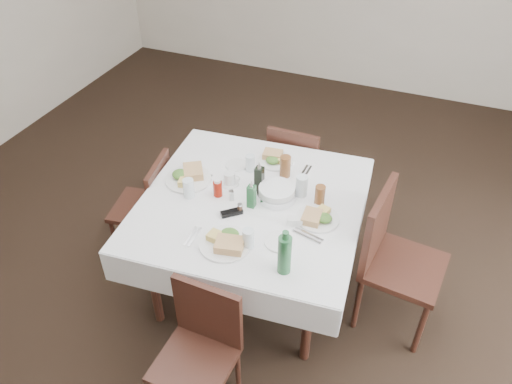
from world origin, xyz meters
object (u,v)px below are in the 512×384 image
water_s (248,239)px  water_e (302,186)px  water_w (189,188)px  coffee_mug (230,179)px  chair_north (295,165)px  chair_west (150,202)px  chair_east (391,252)px  oil_cruet_dark (259,178)px  green_bottle (285,254)px  water_n (250,163)px  ketchup_bottle (218,188)px  oil_cruet_green (251,195)px  bread_basket (277,193)px  chair_south (201,343)px  dining_table (252,210)px

water_s → water_e: water_e is taller
water_w → coffee_mug: bearing=48.6°
chair_north → chair_west: chair_north is taller
chair_east → oil_cruet_dark: bearing=177.3°
water_w → green_bottle: 0.86m
green_bottle → chair_north: bearing=105.1°
chair_east → water_n: (-1.03, 0.22, 0.26)m
water_s → ketchup_bottle: size_ratio=0.99×
chair_west → water_e: (1.08, 0.13, 0.37)m
chair_north → green_bottle: size_ratio=2.99×
chair_north → oil_cruet_green: 0.96m
chair_north → bread_basket: 0.82m
chair_south → water_e: 1.14m
oil_cruet_dark → oil_cruet_green: 0.17m
dining_table → chair_west: bearing=177.2°
bread_basket → ketchup_bottle: size_ratio=2.03×
green_bottle → oil_cruet_green: bearing=130.2°
chair_north → water_w: (-0.41, -0.94, 0.34)m
chair_west → water_e: water_e is taller
water_n → oil_cruet_green: 0.38m
chair_east → water_s: (-0.76, -0.46, 0.26)m
chair_north → coffee_mug: size_ratio=6.44×
chair_north → ketchup_bottle: size_ratio=6.80×
water_w → ketchup_bottle: 0.18m
water_w → water_e: bearing=23.3°
water_s → oil_cruet_dark: bearing=104.8°
water_n → oil_cruet_dark: size_ratio=0.53×
chair_east → oil_cruet_dark: size_ratio=4.51×
coffee_mug → water_n: bearing=71.5°
dining_table → coffee_mug: (-0.20, 0.10, 0.12)m
dining_table → green_bottle: bearing=-51.5°
water_n → water_w: 0.48m
water_n → coffee_mug: size_ratio=0.89×
water_s → oil_cruet_dark: oil_cruet_dark is taller
water_s → coffee_mug: water_s is taller
oil_cruet_green → chair_east: bearing=8.4°
chair_west → green_bottle: size_ratio=2.89×
chair_south → chair_east: size_ratio=0.84×
bread_basket → coffee_mug: (-0.33, 0.02, 0.00)m
chair_west → bread_basket: (0.95, 0.04, 0.33)m
ketchup_bottle → coffee_mug: (0.02, 0.14, -0.02)m
water_s → water_n: bearing=111.5°
oil_cruet_green → green_bottle: green_bottle is taller
coffee_mug → green_bottle: green_bottle is taller
water_s → water_e: size_ratio=0.87×
chair_north → oil_cruet_green: bearing=-90.5°
chair_north → green_bottle: 1.42m
chair_west → coffee_mug: size_ratio=6.23×
chair_south → oil_cruet_green: size_ratio=4.20×
ketchup_bottle → coffee_mug: bearing=80.4°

